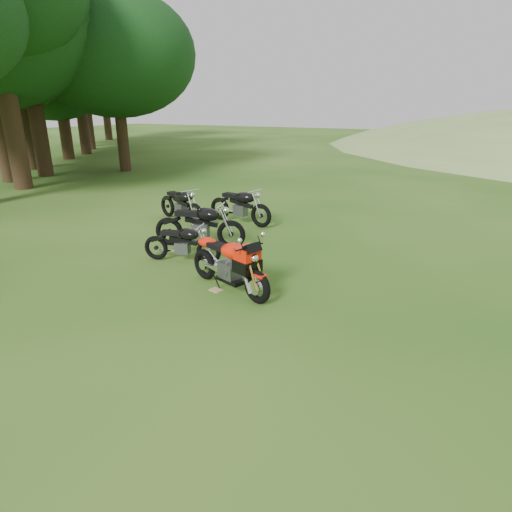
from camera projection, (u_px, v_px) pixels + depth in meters
The scene contains 8 objects.
ground at pixel (264, 321), 6.66m from camera, with size 120.00×120.00×0.00m, color #1D5011.
treeline at pixel (104, 157), 28.21m from camera, with size 28.00×32.00×14.00m, color black, non-canonical shape.
sport_motorcycle at pixel (229, 259), 7.60m from camera, with size 1.97×0.49×1.18m, color red, non-canonical shape.
plywood_board at pixel (216, 290), 7.77m from camera, with size 0.21×0.17×0.02m, color tan.
vintage_moto_a at pixel (182, 242), 9.06m from camera, with size 1.67×0.39×0.88m, color black, non-canonical shape.
vintage_moto_b at pixel (199, 224), 10.01m from camera, with size 2.12×0.49×1.12m, color black, non-canonical shape.
vintage_moto_c at pixel (181, 203), 12.31m from camera, with size 1.98×0.46×1.04m, color black, non-canonical shape.
vintage_moto_d at pixel (240, 205), 12.04m from camera, with size 2.05×0.48×1.08m, color black, non-canonical shape.
Camera 1 is at (2.78, -5.25, 3.16)m, focal length 30.00 mm.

